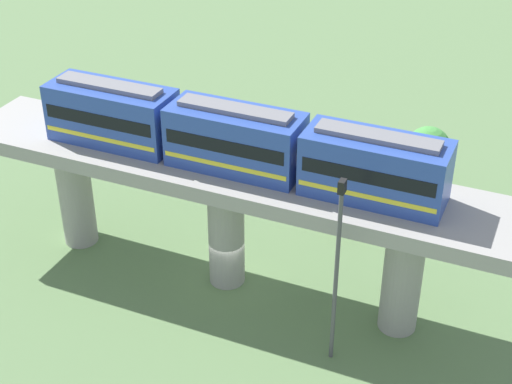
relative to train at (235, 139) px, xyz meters
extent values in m
plane|color=#5B7A4C|center=(0.00, 0.61, -8.69)|extent=(120.00, 120.00, 0.00)
cylinder|color=#999691|center=(0.00, -8.77, -5.51)|extent=(1.90, 1.90, 6.36)
cylinder|color=#999691|center=(0.00, 0.61, -5.51)|extent=(1.90, 1.90, 6.36)
cylinder|color=#999691|center=(0.00, 9.98, -5.51)|extent=(1.90, 1.90, 6.36)
cube|color=#999691|center=(0.00, 0.61, -1.93)|extent=(5.20, 28.85, 0.80)
cube|color=#2D4CA5|center=(0.00, -6.95, -0.03)|extent=(2.60, 6.60, 3.00)
cube|color=black|center=(0.00, -6.95, 0.22)|extent=(2.64, 6.07, 0.70)
cube|color=yellow|center=(0.00, -6.95, -0.78)|extent=(2.64, 6.34, 0.24)
cube|color=slate|center=(0.00, -6.95, 1.59)|extent=(1.10, 5.61, 0.24)
cube|color=#2D4CA5|center=(0.00, 0.00, -0.03)|extent=(2.60, 6.60, 3.00)
cube|color=black|center=(0.00, 0.00, 0.22)|extent=(2.64, 6.07, 0.70)
cube|color=yellow|center=(0.00, 0.00, -0.78)|extent=(2.64, 6.34, 0.24)
cube|color=slate|center=(0.00, 0.00, 1.59)|extent=(1.10, 5.61, 0.24)
cube|color=#2D4CA5|center=(0.00, 6.95, -0.03)|extent=(2.60, 6.60, 3.00)
cube|color=black|center=(0.00, 6.95, 0.22)|extent=(2.64, 6.07, 0.70)
cube|color=yellow|center=(0.00, 6.95, -0.78)|extent=(2.64, 6.34, 0.24)
cube|color=slate|center=(0.00, 6.95, 1.59)|extent=(1.10, 5.61, 0.24)
cube|color=yellow|center=(8.39, -4.09, -8.19)|extent=(2.46, 4.44, 1.00)
cube|color=black|center=(8.39, -3.94, -7.31)|extent=(1.99, 2.54, 0.76)
cube|color=red|center=(12.52, 0.33, -8.19)|extent=(2.24, 4.37, 1.00)
cube|color=black|center=(12.52, 0.48, -7.31)|extent=(1.88, 2.46, 0.76)
cylinder|color=brown|center=(9.82, 6.17, -7.67)|extent=(0.36, 0.36, 2.05)
sphere|color=#2D7233|center=(9.82, 6.17, -5.94)|extent=(2.56, 2.56, 2.56)
cylinder|color=brown|center=(11.82, -7.23, -7.14)|extent=(0.36, 0.36, 3.12)
sphere|color=#479342|center=(11.82, -7.23, -4.82)|extent=(2.73, 2.73, 2.73)
cylinder|color=#4C4C51|center=(-3.40, -6.45, -4.11)|extent=(0.20, 0.20, 9.16)
cube|color=black|center=(-3.40, -6.45, 0.77)|extent=(0.44, 0.28, 0.60)
camera|label=1|loc=(-30.07, -14.14, 17.41)|focal=54.61mm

